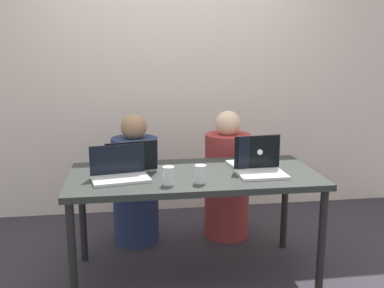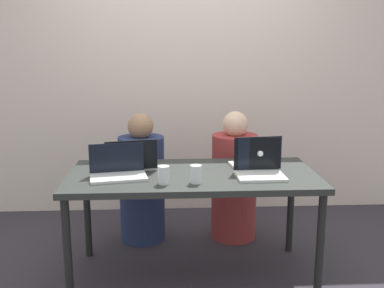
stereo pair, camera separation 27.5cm
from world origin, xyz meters
TOP-DOWN VIEW (x-y plane):
  - ground_plane at (0.00, 0.00)m, footprint 12.00×12.00m
  - back_wall at (0.00, 1.36)m, footprint 4.50×0.10m
  - desk at (0.00, 0.00)m, footprint 1.63×0.77m
  - person_on_left at (-0.37, 0.63)m, footprint 0.39×0.39m
  - person_on_right at (0.37, 0.63)m, footprint 0.40×0.40m
  - laptop_front_left at (-0.48, -0.06)m, footprint 0.38×0.27m
  - laptop_front_right at (0.42, -0.08)m, footprint 0.31×0.28m
  - laptop_back_right at (0.43, 0.09)m, footprint 0.33×0.30m
  - laptop_back_left at (-0.42, 0.12)m, footprint 0.39×0.29m
  - water_glass_left at (-0.19, -0.23)m, footprint 0.07×0.07m
  - water_glass_center at (0.01, -0.22)m, footprint 0.07×0.07m

SIDE VIEW (x-z plane):
  - ground_plane at x=0.00m, z-range 0.00..0.00m
  - person_on_left at x=-0.37m, z-range -0.06..0.98m
  - person_on_right at x=0.37m, z-range -0.06..0.99m
  - desk at x=0.00m, z-range 0.30..1.04m
  - laptop_front_left at x=-0.48m, z-range 0.67..0.88m
  - laptop_back_left at x=-0.42m, z-range 0.67..0.89m
  - water_glass_left at x=-0.19m, z-range 0.73..0.84m
  - water_glass_center at x=0.01m, z-range 0.73..0.84m
  - laptop_front_right at x=0.42m, z-range 0.67..0.90m
  - laptop_back_right at x=0.43m, z-range 0.67..0.90m
  - back_wall at x=0.00m, z-range 0.00..2.53m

